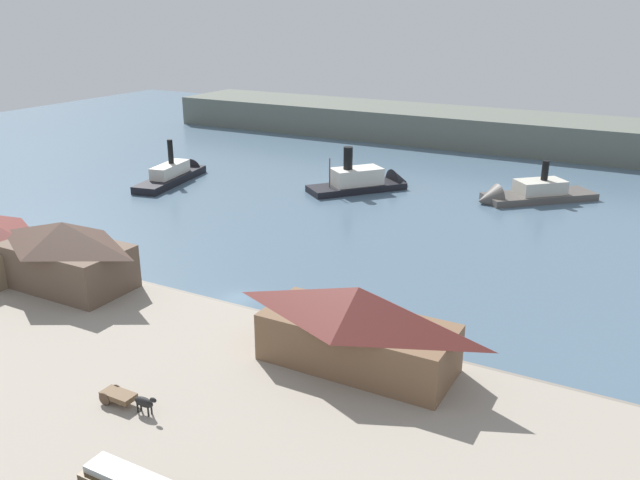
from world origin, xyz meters
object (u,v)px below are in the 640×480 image
(ferry_shed_west_terminal, at_px, (358,326))
(horse_cart, at_px, (127,398))
(ferry_approaching_west, at_px, (177,173))
(ferry_shed_customs_shed, at_px, (66,254))
(ferry_approaching_east, at_px, (368,181))
(ferry_moored_west, at_px, (524,195))

(ferry_shed_west_terminal, xyz_separation_m, horse_cart, (-14.44, -16.06, -3.27))
(ferry_shed_west_terminal, bearing_deg, horse_cart, -131.95)
(ferry_shed_west_terminal, distance_m, horse_cart, 21.84)
(ferry_approaching_west, bearing_deg, ferry_shed_west_terminal, -37.96)
(ferry_shed_customs_shed, relative_size, ferry_approaching_west, 0.69)
(horse_cart, distance_m, ferry_approaching_east, 81.15)
(ferry_approaching_west, xyz_separation_m, ferry_approaching_east, (38.10, 12.02, 0.28))
(ferry_moored_west, bearing_deg, ferry_approaching_east, -167.73)
(ferry_shed_customs_shed, distance_m, horse_cart, 30.26)
(ferry_shed_west_terminal, distance_m, ferry_moored_west, 70.29)
(ferry_moored_west, height_order, ferry_approaching_west, ferry_approaching_west)
(ferry_shed_customs_shed, bearing_deg, ferry_approaching_west, 117.30)
(ferry_moored_west, height_order, ferry_approaching_east, ferry_approaching_east)
(horse_cart, bearing_deg, ferry_shed_west_terminal, 48.05)
(horse_cart, distance_m, ferry_moored_west, 87.50)
(horse_cart, bearing_deg, ferry_approaching_east, 99.89)
(ferry_approaching_east, bearing_deg, horse_cart, -80.11)
(horse_cart, bearing_deg, ferry_approaching_west, 127.46)
(ferry_moored_west, distance_m, ferry_approaching_east, 29.53)
(horse_cart, relative_size, ferry_approaching_east, 0.30)
(ferry_shed_customs_shed, height_order, ferry_shed_west_terminal, ferry_shed_customs_shed)
(ferry_shed_west_terminal, distance_m, ferry_approaching_east, 70.00)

